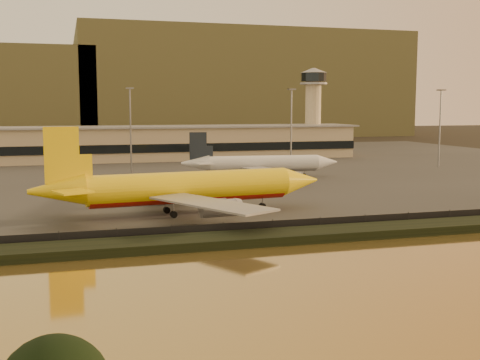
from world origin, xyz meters
name	(u,v)px	position (x,y,z in m)	size (l,w,h in m)	color
ground	(238,221)	(0.00, 0.00, 0.00)	(900.00, 900.00, 0.00)	black
embankment	(269,237)	(0.00, -17.00, 0.70)	(320.00, 7.00, 1.40)	black
tarmac	(158,168)	(0.00, 95.00, 0.10)	(320.00, 220.00, 0.20)	#2D2D2D
perimeter_fence	(261,228)	(0.00, -13.00, 1.30)	(300.00, 0.05, 2.20)	black
terminal_building	(106,144)	(-14.52, 125.55, 6.25)	(202.00, 25.00, 12.60)	tan
control_tower	(313,102)	(70.00, 131.00, 21.66)	(11.20, 11.20, 35.50)	tan
apron_light_masts	(217,121)	(15.00, 75.00, 15.70)	(152.20, 12.20, 25.40)	slate
distant_hills	(75,90)	(-20.74, 340.00, 31.39)	(470.00, 160.00, 70.00)	brown
dhl_cargo_jet	(185,188)	(-7.70, 8.13, 5.13)	(55.30, 53.92, 16.51)	yellow
white_narrowbody_jet	(261,164)	(23.76, 59.03, 4.05)	(44.91, 43.62, 12.90)	silver
gse_vehicle_yellow	(244,194)	(8.41, 24.21, 1.13)	(4.12, 1.85, 1.85)	yellow
gse_vehicle_white	(160,188)	(-7.82, 39.13, 1.01)	(3.58, 1.61, 1.61)	silver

